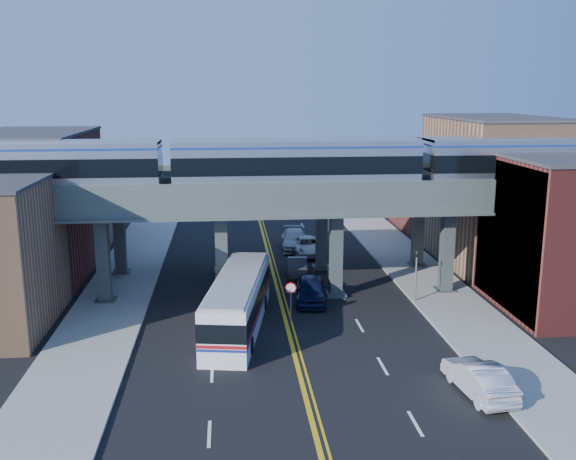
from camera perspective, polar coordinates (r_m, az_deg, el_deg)
name	(u,v)px	position (r m, az deg, el deg)	size (l,w,h in m)	color
ground	(291,340)	(38.01, 0.25, -9.79)	(120.00, 120.00, 0.00)	black
sidewalk_west	(118,292)	(47.89, -14.88, -5.37)	(5.00, 70.00, 0.16)	gray
sidewalk_east	(429,283)	(49.56, 12.45, -4.63)	(5.00, 70.00, 0.16)	gray
building_west_b	(35,205)	(53.89, -21.56, 2.08)	(8.00, 14.00, 11.00)	maroon
building_west_c	(74,197)	(66.55, -18.45, 2.82)	(8.00, 10.00, 8.00)	#986F4F
building_east_a	(565,235)	(45.77, 23.42, -0.43)	(8.00, 10.00, 10.00)	maroon
building_east_b	(492,192)	(56.19, 17.68, 3.27)	(8.00, 14.00, 12.00)	#986F4F
building_east_c	(440,186)	(68.41, 13.38, 3.80)	(8.00, 10.00, 9.00)	maroon
mural_panel	(507,240)	(44.06, 18.89, -0.87)	(0.10, 9.50, 9.50)	teal
elevated_viaduct_near	(279,207)	(43.87, -0.79, 2.05)	(52.00, 3.60, 7.40)	#3D4643
elevated_viaduct_far	(272,191)	(50.75, -1.45, 3.47)	(52.00, 3.60, 7.40)	#3D4643
transit_train	(296,164)	(43.55, 0.75, 5.91)	(51.22, 3.21, 3.75)	black
stop_sign	(291,296)	(40.23, 0.25, -5.85)	(0.76, 0.09, 2.63)	slate
traffic_signal	(416,270)	(44.61, 11.33, -3.52)	(0.15, 0.18, 4.10)	slate
transit_bus	(238,303)	(39.44, -4.47, -6.49)	(4.65, 12.46, 3.14)	white
car_lane_a	(311,289)	(44.36, 2.06, -5.31)	(2.05, 5.10, 1.74)	#0F1539
car_lane_b	(297,268)	(50.10, 0.82, -3.39)	(1.51, 4.34, 1.43)	#2E2E30
car_lane_c	(307,246)	(56.98, 1.70, -1.41)	(2.48, 5.38, 1.50)	silver
car_lane_d	(295,240)	(58.81, 0.60, -0.87)	(2.36, 5.82, 1.69)	#ADAEB1
car_parked_curb	(479,378)	(32.87, 16.61, -12.50)	(1.71, 4.91, 1.62)	silver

